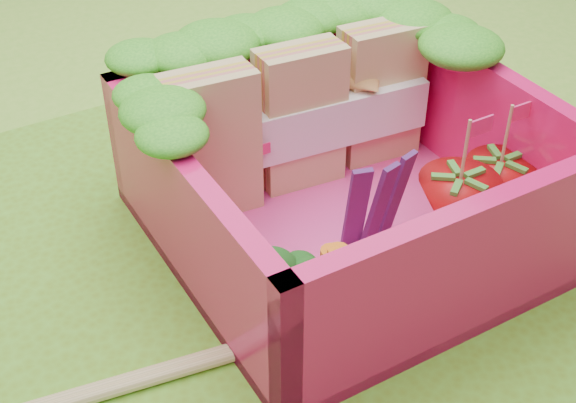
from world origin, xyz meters
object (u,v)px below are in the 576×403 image
Objects in this scene: sandwich_stack at (301,118)px; strawberry_left at (455,212)px; broccoli at (291,286)px; strawberry_right at (496,189)px; bento_box at (348,175)px.

sandwich_stack is 0.69m from strawberry_left.
broccoli is 0.94m from strawberry_right.
strawberry_left is 0.24m from strawberry_right.
strawberry_right is (0.49, -0.58, -0.15)m from sandwich_stack.
broccoli is 0.61× the size of strawberry_left.
sandwich_stack is at bearing 112.24° from strawberry_left.
strawberry_right is (0.23, 0.05, -0.02)m from strawberry_left.
bento_box is at bearing 38.17° from broccoli.
strawberry_left reaches higher than broccoli.
sandwich_stack is at bearing 88.96° from bento_box.
strawberry_left reaches higher than bento_box.
strawberry_left is (0.70, 0.05, -0.02)m from broccoli.
sandwich_stack is at bearing 130.10° from strawberry_right.
bento_box is at bearing -91.04° from sandwich_stack.
sandwich_stack is (0.01, 0.33, 0.06)m from bento_box.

